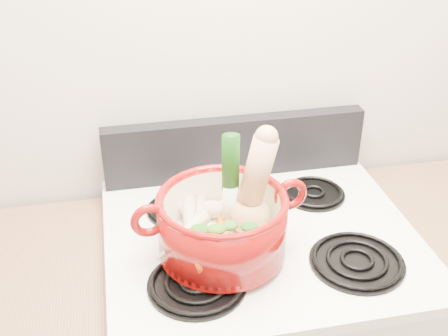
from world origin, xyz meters
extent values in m
cube|color=beige|center=(0.00, 1.75, 1.30)|extent=(3.50, 0.02, 2.60)
cube|color=white|center=(0.00, 1.40, 0.93)|extent=(0.78, 0.67, 0.03)
cube|color=black|center=(0.00, 1.70, 1.04)|extent=(0.76, 0.05, 0.18)
cylinder|color=black|center=(-0.19, 1.24, 0.96)|extent=(0.22, 0.22, 0.02)
cylinder|color=black|center=(0.19, 1.24, 0.96)|extent=(0.22, 0.22, 0.02)
cylinder|color=black|center=(-0.19, 1.54, 0.96)|extent=(0.17, 0.17, 0.02)
cylinder|color=black|center=(0.19, 1.54, 0.96)|extent=(0.17, 0.17, 0.02)
cylinder|color=maroon|center=(-0.11, 1.33, 1.04)|extent=(0.33, 0.33, 0.15)
torus|color=maroon|center=(-0.28, 1.31, 1.09)|extent=(0.08, 0.03, 0.08)
torus|color=maroon|center=(0.05, 1.35, 1.09)|extent=(0.08, 0.03, 0.08)
cylinder|color=white|center=(-0.09, 1.38, 1.13)|extent=(0.05, 0.05, 0.26)
ellipsoid|color=tan|center=(-0.12, 1.43, 1.02)|extent=(0.09, 0.08, 0.04)
cone|color=beige|center=(-0.17, 1.38, 1.02)|extent=(0.09, 0.20, 0.05)
cone|color=beige|center=(-0.19, 1.36, 1.03)|extent=(0.07, 0.22, 0.06)
cone|color=#EFE5C2|center=(-0.17, 1.40, 1.03)|extent=(0.12, 0.17, 0.05)
cone|color=beige|center=(-0.21, 1.32, 1.03)|extent=(0.15, 0.14, 0.05)
cone|color=#D14C0A|center=(-0.13, 1.30, 1.02)|extent=(0.07, 0.16, 0.05)
cone|color=#BE4609|center=(-0.15, 1.29, 1.02)|extent=(0.10, 0.15, 0.05)
cone|color=#D8590A|center=(-0.12, 1.28, 1.03)|extent=(0.11, 0.15, 0.04)
cone|color=#BA3E09|center=(-0.15, 1.25, 1.03)|extent=(0.11, 0.12, 0.04)
cone|color=#DC5F0B|center=(-0.12, 1.30, 1.04)|extent=(0.03, 0.15, 0.04)
camera|label=1|loc=(-0.32, 0.30, 1.81)|focal=45.00mm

